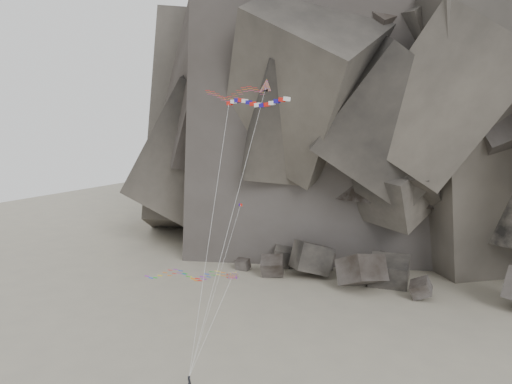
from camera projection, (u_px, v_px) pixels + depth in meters
The scene contains 8 objects.
ground at pixel (248, 364), 59.64m from camera, with size 260.00×260.00×0.00m, color gray.
headland at pixel (398, 60), 114.02m from camera, with size 110.00×70.00×84.00m, color #554E45, non-canonical shape.
boulder_field at pixel (377, 274), 86.78m from camera, with size 54.23×16.12×7.59m.
kite_flyer at pixel (189, 382), 53.79m from camera, with size 0.67×0.45×1.92m, color black.
delta_kite at pixel (231, 93), 62.82m from camera, with size 10.62×14.90×32.32m.
banner_kite at pixel (255, 104), 57.24m from camera, with size 9.50×12.18×29.92m.
parafoil_kite at pixel (185, 274), 61.77m from camera, with size 13.82×8.18×9.66m.
pennant_kite at pixel (227, 248), 57.19m from camera, with size 1.39×9.20×17.65m.
Camera 1 is at (27.63, -48.54, 29.38)m, focal length 35.00 mm.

